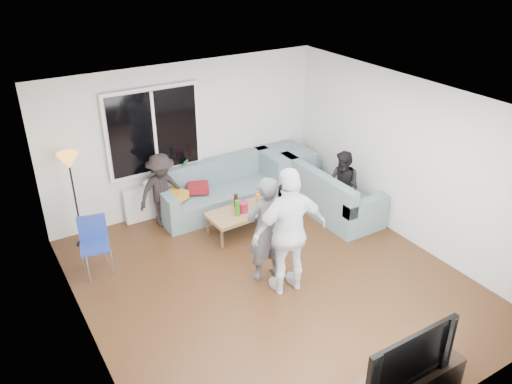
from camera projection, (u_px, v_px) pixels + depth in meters
floor at (272, 282)px, 7.34m from camera, size 5.00×5.50×0.04m
ceiling at (275, 104)px, 6.14m from camera, size 5.00×5.50×0.04m
wall_back at (186, 137)px, 8.84m from camera, size 5.00×0.04×2.60m
wall_front at (440, 324)px, 4.63m from camera, size 5.00×0.04×2.60m
wall_left at (79, 258)px, 5.57m from camera, size 0.04×5.50×2.60m
wall_right at (410, 161)px, 7.90m from camera, size 0.04×5.50×2.60m
window_frame at (153, 131)px, 8.39m from camera, size 1.62×0.06×1.47m
window_glass at (154, 132)px, 8.36m from camera, size 1.50×0.02×1.35m
window_mullion at (155, 132)px, 8.35m from camera, size 0.05×0.03×1.35m
radiator at (161, 199)px, 8.93m from camera, size 1.30×0.12×0.62m
potted_plant at (184, 168)px, 8.89m from camera, size 0.20×0.16×0.35m
vase at (147, 182)px, 8.62m from camera, size 0.16×0.16×0.16m
sofa_back_section at (222, 188)px, 9.05m from camera, size 2.30×0.85×0.85m
sofa_right_section at (331, 189)px, 9.00m from camera, size 2.00×0.85×0.85m
sofa_corner at (285, 171)px, 9.67m from camera, size 0.85×0.85×0.85m
cushion_yellow at (175, 196)px, 8.58m from camera, size 0.48×0.46×0.14m
cushion_red at (198, 188)px, 8.86m from camera, size 0.45×0.42×0.13m
coffee_table at (242, 222)px, 8.43m from camera, size 1.13×0.65×0.40m
pitcher at (243, 207)px, 8.29m from camera, size 0.17×0.17×0.17m
side_chair at (95, 247)px, 7.34m from camera, size 0.48×0.48×0.86m
floor_lamp at (76, 201)px, 7.85m from camera, size 0.32×0.32×1.56m
player_left at (265, 229)px, 7.08m from camera, size 0.58×0.39×1.59m
player_right at (290, 232)px, 6.78m from camera, size 1.12×0.57×1.84m
spectator_right at (343, 186)px, 8.67m from camera, size 0.57×0.67×1.23m
spectator_back at (162, 190)px, 8.46m from camera, size 0.88×0.56×1.29m
television at (403, 353)px, 5.03m from camera, size 1.14×0.15×0.66m
bottle_d at (258, 202)px, 8.35m from camera, size 0.07×0.07×0.27m
bottle_c at (236, 201)px, 8.43m from camera, size 0.07×0.07×0.23m
bottle_b at (237, 208)px, 8.16m from camera, size 0.08×0.08×0.27m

